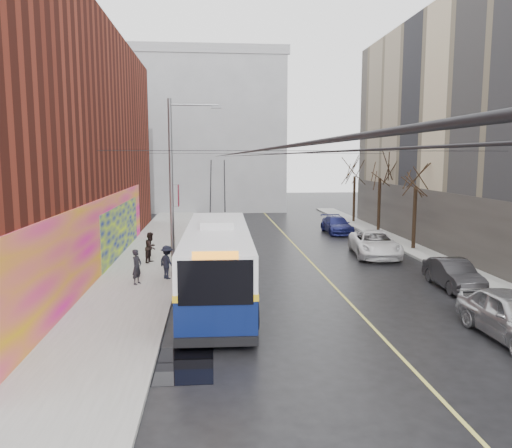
{
  "coord_description": "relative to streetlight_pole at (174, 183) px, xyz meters",
  "views": [
    {
      "loc": [
        -4.28,
        -15.47,
        6.13
      ],
      "look_at": [
        -1.96,
        10.44,
        2.63
      ],
      "focal_mm": 35.0,
      "sensor_mm": 36.0,
      "label": 1
    }
  ],
  "objects": [
    {
      "name": "ground",
      "position": [
        6.14,
        -10.0,
        -4.85
      ],
      "size": [
        140.0,
        140.0,
        0.0
      ],
      "primitive_type": "plane",
      "color": "black",
      "rests_on": "ground"
    },
    {
      "name": "sidewalk_left",
      "position": [
        -1.86,
        2.0,
        -4.77
      ],
      "size": [
        4.0,
        60.0,
        0.15
      ],
      "primitive_type": "cube",
      "color": "gray",
      "rests_on": "ground"
    },
    {
      "name": "sidewalk_right",
      "position": [
        15.14,
        2.0,
        -4.77
      ],
      "size": [
        2.0,
        60.0,
        0.15
      ],
      "primitive_type": "cube",
      "color": "gray",
      "rests_on": "ground"
    },
    {
      "name": "lane_line",
      "position": [
        7.64,
        4.0,
        -4.84
      ],
      "size": [
        0.12,
        50.0,
        0.01
      ],
      "primitive_type": "cube",
      "color": "#BFB74C",
      "rests_on": "ground"
    },
    {
      "name": "building_left",
      "position": [
        -9.85,
        3.99,
        2.14
      ],
      "size": [
        12.11,
        36.0,
        14.0
      ],
      "color": "#531A10",
      "rests_on": "ground"
    },
    {
      "name": "building_far",
      "position": [
        0.14,
        34.99,
        4.17
      ],
      "size": [
        20.5,
        12.1,
        18.0
      ],
      "color": "gray",
      "rests_on": "ground"
    },
    {
      "name": "streetlight_pole",
      "position": [
        0.0,
        0.0,
        0.0
      ],
      "size": [
        2.65,
        0.6,
        9.0
      ],
      "color": "slate",
      "rests_on": "ground"
    },
    {
      "name": "catenary_wires",
      "position": [
        3.6,
        4.77,
        1.4
      ],
      "size": [
        18.0,
        60.0,
        0.22
      ],
      "color": "black"
    },
    {
      "name": "tree_near",
      "position": [
        15.14,
        6.0,
        0.13
      ],
      "size": [
        3.2,
        3.2,
        6.4
      ],
      "color": "black",
      "rests_on": "ground"
    },
    {
      "name": "tree_mid",
      "position": [
        15.14,
        13.0,
        0.41
      ],
      "size": [
        3.2,
        3.2,
        6.68
      ],
      "color": "black",
      "rests_on": "ground"
    },
    {
      "name": "tree_far",
      "position": [
        15.14,
        20.0,
        0.3
      ],
      "size": [
        3.2,
        3.2,
        6.57
      ],
      "color": "black",
      "rests_on": "ground"
    },
    {
      "name": "puddle",
      "position": [
        0.43,
        -11.21,
        -4.84
      ],
      "size": [
        2.84,
        2.77,
        0.01
      ],
      "primitive_type": "cube",
      "color": "black",
      "rests_on": "ground"
    },
    {
      "name": "pigeons_flying",
      "position": [
        3.39,
        0.49,
        2.64
      ],
      "size": [
        3.87,
        4.11,
        2.8
      ],
      "color": "slate"
    },
    {
      "name": "trolleybus",
      "position": [
        2.08,
        -4.16,
        -3.19
      ],
      "size": [
        3.17,
        12.69,
        5.98
      ],
      "rotation": [
        0.0,
        0.0,
        -0.02
      ],
      "color": "#091444",
      "rests_on": "ground"
    },
    {
      "name": "parked_car_b",
      "position": [
        13.12,
        -3.54,
        -4.17
      ],
      "size": [
        1.61,
        4.19,
        1.36
      ],
      "primitive_type": "imported",
      "rotation": [
        0.0,
        0.0,
        -0.04
      ],
      "color": "#232325",
      "rests_on": "ground"
    },
    {
      "name": "parked_car_c",
      "position": [
        11.94,
        4.32,
        -4.07
      ],
      "size": [
        3.24,
        5.88,
        1.56
      ],
      "primitive_type": "imported",
      "rotation": [
        0.0,
        0.0,
        -0.12
      ],
      "color": "white",
      "rests_on": "ground"
    },
    {
      "name": "parked_car_d",
      "position": [
        11.94,
        13.76,
        -4.17
      ],
      "size": [
        1.97,
        4.68,
        1.35
      ],
      "primitive_type": "imported",
      "rotation": [
        0.0,
        0.0,
        0.02
      ],
      "color": "navy",
      "rests_on": "ground"
    },
    {
      "name": "following_car",
      "position": [
        3.1,
        7.87,
        -4.07
      ],
      "size": [
        1.9,
        4.58,
        1.55
      ],
      "primitive_type": "imported",
      "rotation": [
        0.0,
        0.0,
        -0.02
      ],
      "color": "silver",
      "rests_on": "ground"
    },
    {
      "name": "pedestrian_a",
      "position": [
        -1.7,
        -1.98,
        -3.86
      ],
      "size": [
        0.61,
        0.72,
        1.66
      ],
      "primitive_type": "imported",
      "rotation": [
        0.0,
        0.0,
        1.16
      ],
      "color": "black",
      "rests_on": "sidewalk_left"
    },
    {
      "name": "pedestrian_b",
      "position": [
        -1.63,
        2.95,
        -3.83
      ],
      "size": [
        0.91,
        1.02,
        1.74
      ],
      "primitive_type": "imported",
      "rotation": [
        0.0,
        0.0,
        1.22
      ],
      "color": "black",
      "rests_on": "sidewalk_left"
    },
    {
      "name": "pedestrian_c",
      "position": [
        -0.36,
        -1.05,
        -3.87
      ],
      "size": [
        1.17,
        1.22,
        1.66
      ],
      "primitive_type": "imported",
      "rotation": [
        0.0,
        0.0,
        2.29
      ],
      "color": "black",
      "rests_on": "sidewalk_left"
    }
  ]
}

